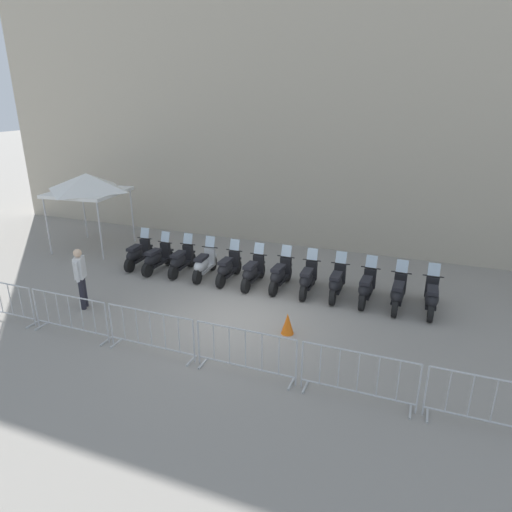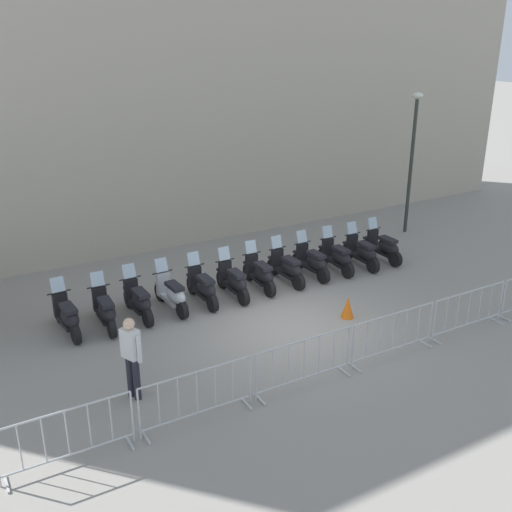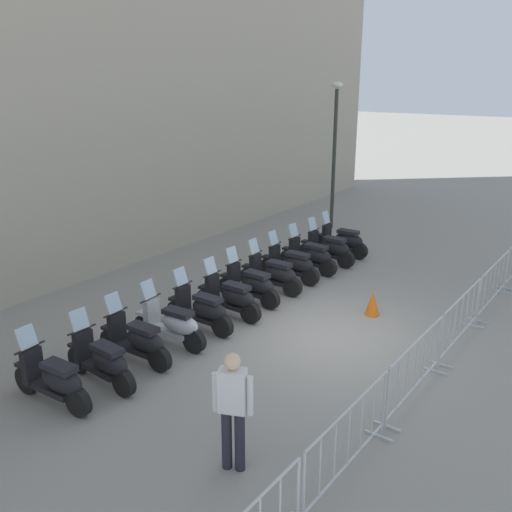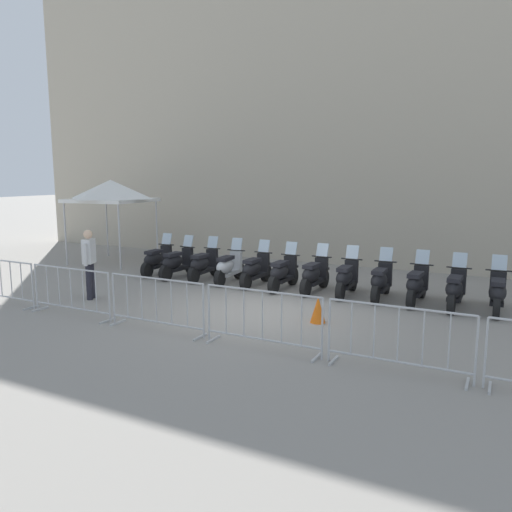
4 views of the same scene
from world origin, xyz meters
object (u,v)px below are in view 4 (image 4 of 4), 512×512
Objects in this scene: motorcycle_9 at (416,285)px; officer_near_row_end at (89,260)px; motorcycle_1 at (177,263)px; motorcycle_3 at (228,267)px; canopy_tent at (111,191)px; motorcycle_0 at (157,260)px; barrier_segment_0 at (1,282)px; barrier_segment_2 at (156,305)px; motorcycle_2 at (203,265)px; motorcycle_4 at (255,270)px; motorcycle_5 at (283,273)px; motorcycle_8 at (381,282)px; traffic_cone at (318,310)px; motorcycle_11 at (497,293)px; motorcycle_7 at (346,279)px; barrier_segment_3 at (262,320)px; motorcycle_10 at (455,290)px; motorcycle_6 at (314,275)px; barrier_segment_1 at (71,292)px.

officer_near_row_end reaches higher than motorcycle_9.
motorcycle_1 is 1.74m from motorcycle_3.
canopy_tent is at bearing 155.36° from motorcycle_1.
motorcycle_0 is 0.77× the size of barrier_segment_0.
barrier_segment_2 is (-4.63, -4.03, 0.07)m from motorcycle_9.
officer_near_row_end is at bearing -102.60° from motorcycle_1.
motorcycle_3 is 5.18m from motorcycle_9.
canopy_tent reaches higher than motorcycle_2.
canopy_tent reaches higher than barrier_segment_2.
motorcycle_4 is at bearing 85.72° from barrier_segment_2.
officer_near_row_end is at bearing -146.88° from motorcycle_5.
motorcycle_8 is at bearing 23.56° from barrier_segment_0.
motorcycle_11 is at bearing 31.22° from traffic_cone.
motorcycle_9 is 10.86m from canopy_tent.
traffic_cone is (-0.09, -2.53, -0.18)m from motorcycle_7.
canopy_tent is at bearing 166.58° from motorcycle_7.
barrier_segment_3 is at bearing -6.00° from barrier_segment_2.
motorcycle_3 is (2.57, -0.33, 0.00)m from motorcycle_0.
barrier_segment_0 is at bearing -156.44° from motorcycle_8.
motorcycle_10 is 11.72m from canopy_tent.
motorcycle_0 is 1.00× the size of motorcycle_10.
canopy_tent reaches higher than motorcycle_0.
motorcycle_3 and motorcycle_7 have the same top height.
motorcycle_7 is at bearing 176.07° from motorcycle_8.
motorcycle_10 is at bearing -5.89° from motorcycle_1.
motorcycle_0 is at bearing 173.65° from motorcycle_6.
barrier_segment_0 is 6.24m from canopy_tent.
barrier_segment_0 is at bearing 174.00° from barrier_segment_1.
motorcycle_2 and motorcycle_8 have the same top height.
officer_near_row_end is at bearing -129.42° from motorcycle_3.
barrier_segment_3 is (0.26, -4.56, 0.07)m from motorcycle_6.
motorcycle_5 is at bearing -5.95° from motorcycle_1.
motorcycle_7 reaches higher than barrier_segment_3.
motorcycle_6 is (1.72, -0.15, 0.00)m from motorcycle_4.
motorcycle_11 is 0.59× the size of canopy_tent.
motorcycle_10 is at bearing -12.11° from canopy_tent.
motorcycle_10 is (1.71, -0.28, 0.00)m from motorcycle_8.
motorcycle_2 is 6.05m from motorcycle_9.
officer_near_row_end reaches higher than barrier_segment_0.
barrier_segment_0 is (-4.11, -4.07, 0.07)m from motorcycle_3.
motorcycle_11 is at bearing 45.18° from barrier_segment_3.
motorcycle_4 is at bearing 169.89° from motorcycle_5.
traffic_cone is at bearing -48.06° from motorcycle_4.
motorcycle_8 reaches higher than barrier_segment_0.
motorcycle_10 is at bearing -10.57° from motorcycle_9.
traffic_cone is (4.21, -2.99, -0.18)m from motorcycle_2.
barrier_segment_1 is at bearing -65.53° from officer_near_row_end.
motorcycle_4 is 0.59× the size of canopy_tent.
officer_near_row_end reaches higher than motorcycle_7.
motorcycle_0 reaches higher than traffic_cone.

